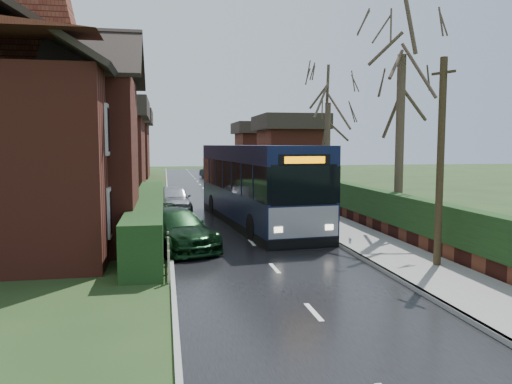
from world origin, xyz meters
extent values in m
plane|color=#2E481F|center=(0.00, 0.00, 0.00)|extent=(140.00, 140.00, 0.00)
cube|color=black|center=(0.00, 10.00, 0.01)|extent=(6.00, 100.00, 0.02)
cube|color=slate|center=(4.25, 10.00, 0.07)|extent=(2.50, 100.00, 0.14)
cube|color=gray|center=(3.05, 10.00, 0.07)|extent=(0.12, 100.00, 0.14)
cube|color=gray|center=(-3.05, 10.00, 0.05)|extent=(0.12, 100.00, 0.10)
cube|color=black|center=(-3.90, 5.00, 0.80)|extent=(1.20, 16.00, 1.60)
cube|color=maroon|center=(5.80, 10.00, 0.30)|extent=(0.30, 50.00, 0.60)
cube|color=black|center=(5.80, 10.00, 1.20)|extent=(0.60, 50.00, 1.20)
cube|color=maroon|center=(-9.00, 5.00, 3.00)|extent=(8.00, 14.00, 6.00)
cube|color=maroon|center=(-5.50, 2.00, 3.00)|extent=(2.50, 4.00, 6.00)
cube|color=brown|center=(-8.00, 9.00, 9.20)|extent=(0.90, 1.40, 2.20)
cube|color=silver|center=(-4.95, 0.00, 1.60)|extent=(0.08, 1.20, 1.60)
cube|color=black|center=(-4.92, 0.00, 1.60)|extent=(0.03, 0.95, 1.35)
cube|color=silver|center=(-4.95, 0.00, 4.20)|extent=(0.08, 1.20, 1.60)
cube|color=black|center=(-4.92, 0.00, 4.20)|extent=(0.03, 0.95, 1.35)
cube|color=silver|center=(-4.95, 4.00, 1.60)|extent=(0.08, 1.20, 1.60)
cube|color=black|center=(-4.92, 4.00, 1.60)|extent=(0.03, 0.95, 1.35)
cube|color=silver|center=(-4.95, 4.00, 4.20)|extent=(0.08, 1.20, 1.60)
cube|color=black|center=(-4.92, 4.00, 4.20)|extent=(0.03, 0.95, 1.35)
cube|color=silver|center=(-4.95, 8.00, 1.60)|extent=(0.08, 1.20, 1.60)
cube|color=black|center=(-4.92, 8.00, 1.60)|extent=(0.03, 0.95, 1.35)
cube|color=silver|center=(-4.95, 8.00, 4.20)|extent=(0.08, 1.20, 1.60)
cube|color=black|center=(-4.92, 8.00, 4.20)|extent=(0.03, 0.95, 1.35)
cube|color=silver|center=(-4.95, 10.50, 1.60)|extent=(0.08, 1.20, 1.60)
cube|color=black|center=(-4.92, 10.50, 1.60)|extent=(0.03, 0.95, 1.35)
cube|color=silver|center=(-4.95, 10.50, 4.20)|extent=(0.08, 1.20, 1.60)
cube|color=black|center=(-4.92, 10.50, 4.20)|extent=(0.03, 0.95, 1.35)
cube|color=black|center=(0.99, 6.55, 1.02)|extent=(4.01, 12.38, 1.26)
cube|color=black|center=(0.99, 6.55, 2.31)|extent=(4.03, 12.38, 1.33)
cube|color=black|center=(0.99, 6.55, 3.34)|extent=(4.01, 12.38, 0.73)
cube|color=black|center=(0.99, 6.55, 0.19)|extent=(4.01, 12.38, 0.39)
cube|color=gray|center=(1.62, 0.56, 0.99)|extent=(2.65, 0.39, 1.11)
cube|color=black|center=(1.62, 0.53, 2.32)|extent=(2.48, 0.34, 1.44)
cube|color=black|center=(1.62, 0.53, 3.20)|extent=(1.93, 0.28, 0.39)
cube|color=#FF8C00|center=(1.63, 0.49, 3.20)|extent=(1.52, 0.20, 0.24)
cube|color=black|center=(1.62, 0.55, 0.24)|extent=(2.71, 0.42, 0.33)
cube|color=#FFF2CC|center=(0.66, 0.40, 0.77)|extent=(0.31, 0.08, 0.20)
cube|color=#FFF2CC|center=(2.59, 0.60, 0.77)|extent=(0.31, 0.08, 0.20)
cylinder|color=black|center=(0.15, 2.56, 0.53)|extent=(0.42, 1.09, 1.06)
cylinder|color=black|center=(2.64, 2.81, 0.53)|extent=(0.42, 1.09, 1.06)
cylinder|color=black|center=(-0.65, 10.29, 0.53)|extent=(0.42, 1.09, 1.06)
cylinder|color=black|center=(1.83, 10.55, 0.53)|extent=(0.42, 1.09, 1.06)
imported|color=#B5B4BA|center=(-2.80, 10.95, 0.77)|extent=(2.06, 4.59, 1.53)
imported|color=black|center=(-2.90, 1.62, 0.71)|extent=(3.54, 5.27, 1.42)
imported|color=black|center=(2.00, 38.55, 0.73)|extent=(2.80, 4.69, 1.46)
cylinder|color=slate|center=(3.20, 5.94, 1.43)|extent=(0.08, 0.08, 2.86)
cube|color=silver|center=(3.20, 5.94, 2.66)|extent=(0.12, 0.43, 0.33)
cube|color=silver|center=(3.20, 5.94, 2.25)|extent=(0.10, 0.39, 0.29)
cylinder|color=black|center=(4.80, -2.90, 3.14)|extent=(0.22, 0.22, 6.27)
cube|color=black|center=(4.80, -2.90, 5.82)|extent=(0.35, 0.78, 0.07)
cylinder|color=#3C3023|center=(6.31, 2.77, 3.68)|extent=(0.35, 0.35, 7.37)
cylinder|color=#3D3124|center=(6.00, 11.10, 3.05)|extent=(0.33, 0.33, 6.10)
cylinder|color=#32251D|center=(-8.34, 18.00, 3.10)|extent=(0.28, 0.28, 6.20)
camera|label=1|loc=(-3.22, -16.40, 3.75)|focal=35.00mm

